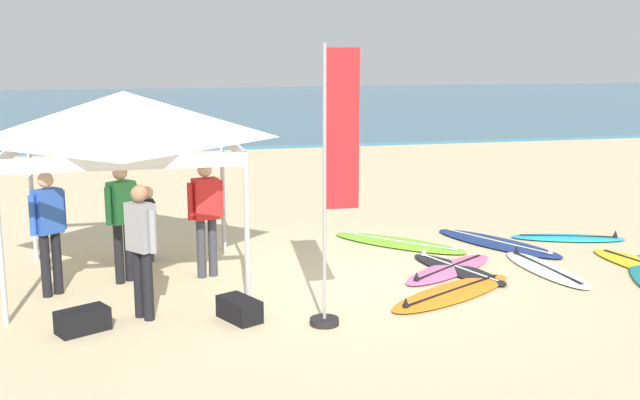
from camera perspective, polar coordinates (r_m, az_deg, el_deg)
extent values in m
plane|color=beige|center=(11.38, 2.29, -5.98)|extent=(80.00, 80.00, 0.00)
cube|color=#386B84|center=(43.46, -9.19, 6.77)|extent=(80.00, 36.00, 0.10)
cylinder|color=#B7B7BC|center=(10.15, -22.41, -2.98)|extent=(0.07, 0.07, 2.05)
cylinder|color=#B7B7BC|center=(10.08, -5.36, -2.25)|extent=(0.07, 0.07, 2.05)
cylinder|color=#B7B7BC|center=(13.05, -20.34, 0.20)|extent=(0.07, 0.07, 2.05)
cylinder|color=#B7B7BC|center=(12.99, -7.13, 0.78)|extent=(0.07, 0.07, 2.05)
cube|color=white|center=(9.82, -14.17, 2.66)|extent=(3.00, 0.03, 0.18)
cube|color=white|center=(12.80, -13.95, 4.61)|extent=(3.00, 0.03, 0.18)
cube|color=white|center=(11.44, -21.58, 3.39)|extent=(0.03, 3.00, 0.18)
cube|color=white|center=(11.38, -6.46, 4.07)|extent=(0.03, 3.00, 0.18)
pyramid|color=white|center=(11.26, -14.15, 5.98)|extent=(3.12, 3.12, 0.70)
ellipsoid|color=black|center=(12.03, 10.07, -5.01)|extent=(1.15, 2.04, 0.07)
cube|color=white|center=(12.02, 10.08, -4.83)|extent=(0.59, 1.60, 0.01)
cone|color=white|center=(12.59, 7.61, -3.74)|extent=(0.09, 0.09, 0.12)
ellipsoid|color=#7AD12D|center=(13.46, 5.79, -3.14)|extent=(2.22, 2.29, 0.07)
cube|color=white|center=(13.45, 5.79, -2.98)|extent=(1.50, 1.58, 0.01)
cone|color=white|center=(13.00, 9.82, -3.33)|extent=(0.09, 0.09, 0.12)
ellipsoid|color=navy|center=(13.72, 12.86, -3.09)|extent=(1.77, 2.60, 0.07)
cube|color=white|center=(13.71, 12.86, -2.93)|extent=(1.02, 1.96, 0.01)
cone|color=white|center=(13.11, 16.52, -3.51)|extent=(0.09, 0.09, 0.12)
ellipsoid|color=white|center=(12.32, 16.25, -4.90)|extent=(0.72, 2.13, 0.07)
cube|color=black|center=(12.31, 16.26, -4.73)|extent=(0.18, 1.77, 0.01)
cone|color=black|center=(12.99, 14.20, -3.53)|extent=(0.09, 0.09, 0.12)
ellipsoid|color=orange|center=(10.92, 9.69, -6.70)|extent=(2.41, 1.77, 0.07)
cube|color=black|center=(10.90, 9.70, -6.51)|extent=(1.79, 1.07, 0.01)
cone|color=black|center=(10.15, 6.30, -7.43)|extent=(0.09, 0.09, 0.12)
ellipsoid|color=#23B2CC|center=(14.41, 17.71, -2.65)|extent=(2.03, 1.12, 0.07)
cube|color=black|center=(14.40, 17.72, -2.51)|extent=(1.60, 0.57, 0.01)
cone|color=black|center=(14.59, 20.83, -2.32)|extent=(0.09, 0.09, 0.12)
ellipsoid|color=pink|center=(12.00, 9.43, -5.03)|extent=(2.06, 1.71, 0.07)
cube|color=black|center=(11.99, 9.44, -4.85)|extent=(1.49, 1.09, 0.01)
cone|color=black|center=(11.27, 7.09, -5.53)|extent=(0.09, 0.09, 0.12)
cylinder|color=black|center=(9.93, -12.49, -6.18)|extent=(0.13, 0.13, 0.88)
cylinder|color=black|center=(10.07, -13.13, -5.97)|extent=(0.13, 0.13, 0.88)
cube|color=gray|center=(9.81, -13.00, -1.94)|extent=(0.39, 0.42, 0.60)
sphere|color=#9E7051|center=(9.72, -13.11, 0.50)|extent=(0.21, 0.21, 0.21)
cylinder|color=gray|center=(9.64, -12.16, -2.26)|extent=(0.09, 0.09, 0.54)
cylinder|color=gray|center=(9.99, -13.80, -1.85)|extent=(0.09, 0.09, 0.54)
cylinder|color=#383842|center=(11.63, -7.87, -3.44)|extent=(0.13, 0.13, 0.88)
cylinder|color=#383842|center=(11.57, -8.70, -3.54)|extent=(0.13, 0.13, 0.88)
cube|color=red|center=(11.44, -8.39, 0.10)|extent=(0.41, 0.31, 0.60)
sphere|color=tan|center=(11.36, -8.45, 2.20)|extent=(0.21, 0.21, 0.21)
cylinder|color=red|center=(11.52, -7.32, 0.11)|extent=(0.09, 0.09, 0.54)
cylinder|color=red|center=(11.36, -9.47, -0.11)|extent=(0.09, 0.09, 0.54)
cylinder|color=black|center=(11.21, -19.46, -4.55)|extent=(0.13, 0.13, 0.88)
cylinder|color=black|center=(11.31, -18.71, -4.37)|extent=(0.13, 0.13, 0.88)
cube|color=#2851B2|center=(11.09, -19.33, -0.78)|extent=(0.42, 0.40, 0.60)
sphere|color=tan|center=(11.01, -19.47, 1.39)|extent=(0.21, 0.21, 0.21)
cylinder|color=#2851B2|center=(10.97, -20.31, -1.08)|extent=(0.09, 0.09, 0.54)
cylinder|color=#2851B2|center=(11.22, -18.35, -0.68)|extent=(0.09, 0.09, 0.54)
cylinder|color=black|center=(11.53, -14.52, -3.84)|extent=(0.13, 0.13, 0.88)
cylinder|color=black|center=(11.63, -13.82, -3.66)|extent=(0.13, 0.13, 0.88)
cube|color=#2D8C47|center=(11.41, -14.35, -0.16)|extent=(0.42, 0.40, 0.60)
sphere|color=tan|center=(11.34, -14.45, 1.95)|extent=(0.21, 0.21, 0.21)
cylinder|color=#2D8C47|center=(11.28, -15.26, -0.44)|extent=(0.09, 0.09, 0.54)
cylinder|color=#2D8C47|center=(11.56, -13.45, -0.08)|extent=(0.09, 0.09, 0.54)
cylinder|color=#383842|center=(12.78, -12.47, -3.25)|extent=(0.13, 0.13, 0.45)
cylinder|color=#383842|center=(12.61, -12.37, -3.44)|extent=(0.13, 0.13, 0.45)
cube|color=black|center=(12.59, -12.51, -1.21)|extent=(0.25, 0.38, 0.52)
sphere|color=beige|center=(12.51, -12.59, 0.51)|extent=(0.21, 0.21, 0.21)
cylinder|color=black|center=(12.81, -12.62, -1.08)|extent=(0.09, 0.09, 0.47)
cylinder|color=black|center=(12.37, -12.39, -1.52)|extent=(0.09, 0.09, 0.47)
cylinder|color=#99999E|center=(9.23, 0.34, 0.83)|extent=(0.04, 0.04, 3.40)
cube|color=red|center=(9.19, 1.68, 5.19)|extent=(0.40, 0.02, 1.90)
cylinder|color=black|center=(9.67, 0.32, -8.88)|extent=(0.36, 0.36, 0.08)
cube|color=black|center=(9.85, -5.93, -7.96)|extent=(0.55, 0.68, 0.28)
cube|color=black|center=(9.83, -16.99, -8.44)|extent=(0.68, 0.56, 0.28)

